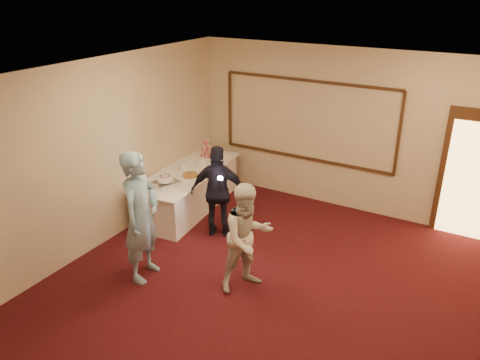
# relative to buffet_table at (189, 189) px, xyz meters

# --- Properties ---
(floor) EXTENTS (7.00, 7.00, 0.00)m
(floor) POSITION_rel_buffet_table_xyz_m (2.50, -1.94, -0.39)
(floor) COLOR black
(floor) RESTS_ON ground
(room_walls) EXTENTS (6.04, 7.04, 3.02)m
(room_walls) POSITION_rel_buffet_table_xyz_m (2.50, -1.94, 1.64)
(room_walls) COLOR beige
(room_walls) RESTS_ON floor
(wall_molding) EXTENTS (3.45, 0.04, 1.55)m
(wall_molding) POSITION_rel_buffet_table_xyz_m (1.70, 1.53, 1.21)
(wall_molding) COLOR #351F10
(wall_molding) RESTS_ON room_walls
(doorway) EXTENTS (1.05, 0.07, 2.20)m
(doorway) POSITION_rel_buffet_table_xyz_m (4.65, 1.51, 0.69)
(doorway) COLOR #351F10
(doorway) RESTS_ON floor
(buffet_table) EXTENTS (1.25, 2.65, 0.77)m
(buffet_table) POSITION_rel_buffet_table_xyz_m (0.00, 0.00, 0.00)
(buffet_table) COLOR white
(buffet_table) RESTS_ON floor
(pavlova_tray) EXTENTS (0.46, 0.54, 0.18)m
(pavlova_tray) POSITION_rel_buffet_table_xyz_m (0.06, -0.73, 0.46)
(pavlova_tray) COLOR #ACAEB3
(pavlova_tray) RESTS_ON buffet_table
(cupcake_stand) EXTENTS (0.27, 0.27, 0.39)m
(cupcake_stand) POSITION_rel_buffet_table_xyz_m (-0.14, 0.83, 0.52)
(cupcake_stand) COLOR #E64381
(cupcake_stand) RESTS_ON buffet_table
(plate_stack_a) EXTENTS (0.18, 0.18, 0.15)m
(plate_stack_a) POSITION_rel_buffet_table_xyz_m (-0.10, 0.01, 0.46)
(plate_stack_a) COLOR white
(plate_stack_a) RESTS_ON buffet_table
(plate_stack_b) EXTENTS (0.17, 0.17, 0.14)m
(plate_stack_b) POSITION_rel_buffet_table_xyz_m (0.08, 0.34, 0.45)
(plate_stack_b) COLOR white
(plate_stack_b) RESTS_ON buffet_table
(tart) EXTENTS (0.31, 0.31, 0.06)m
(tart) POSITION_rel_buffet_table_xyz_m (0.21, -0.22, 0.41)
(tart) COLOR white
(tart) RESTS_ON buffet_table
(man) EXTENTS (0.58, 0.78, 1.95)m
(man) POSITION_rel_buffet_table_xyz_m (0.74, -2.14, 0.59)
(man) COLOR #86B2CE
(man) RESTS_ON floor
(woman) EXTENTS (0.91, 0.97, 1.58)m
(woman) POSITION_rel_buffet_table_xyz_m (2.17, -1.62, 0.40)
(woman) COLOR silver
(woman) RESTS_ON floor
(guest) EXTENTS (1.01, 0.72, 1.60)m
(guest) POSITION_rel_buffet_table_xyz_m (1.04, -0.56, 0.41)
(guest) COLOR black
(guest) RESTS_ON floor
(camera_flash) EXTENTS (0.07, 0.04, 0.05)m
(camera_flash) POSITION_rel_buffet_table_xyz_m (1.22, -0.80, 0.79)
(camera_flash) COLOR white
(camera_flash) RESTS_ON guest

